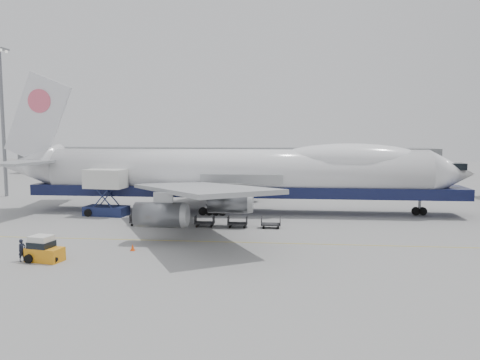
# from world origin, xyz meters

# --- Properties ---
(ground) EXTENTS (260.00, 260.00, 0.00)m
(ground) POSITION_xyz_m (0.00, 0.00, 0.00)
(ground) COLOR gray
(ground) RESTS_ON ground
(apron_line) EXTENTS (60.00, 0.15, 0.01)m
(apron_line) POSITION_xyz_m (0.00, -6.00, 0.01)
(apron_line) COLOR gold
(apron_line) RESTS_ON ground
(hangar) EXTENTS (110.00, 8.00, 7.00)m
(hangar) POSITION_xyz_m (-10.00, 70.00, 3.50)
(hangar) COLOR slate
(hangar) RESTS_ON ground
(floodlight_mast) EXTENTS (2.40, 2.40, 25.43)m
(floodlight_mast) POSITION_xyz_m (-42.00, 24.00, 14.27)
(floodlight_mast) COLOR slate
(floodlight_mast) RESTS_ON ground
(airliner) EXTENTS (67.00, 55.30, 19.98)m
(airliner) POSITION_xyz_m (0.64, 12.00, 5.62)
(airliner) COLOR white
(airliner) RESTS_ON ground
(catering_truck) EXTENTS (6.03, 4.49, 6.26)m
(catering_truck) POSITION_xyz_m (-17.38, 7.67, 3.47)
(catering_truck) COLOR #18214A
(catering_truck) RESTS_ON ground
(baggage_tug) EXTENTS (3.34, 2.21, 2.26)m
(baggage_tug) POSITION_xyz_m (-14.30, -14.61, 1.00)
(baggage_tug) COLOR orange
(baggage_tug) RESTS_ON ground
(ground_worker) EXTENTS (0.70, 0.84, 1.96)m
(ground_worker) POSITION_xyz_m (-16.17, -14.83, 0.98)
(ground_worker) COLOR black
(ground_worker) RESTS_ON ground
(traffic_cone) EXTENTS (0.43, 0.43, 0.64)m
(traffic_cone) POSITION_xyz_m (-7.70, -10.33, 0.30)
(traffic_cone) COLOR #F2490C
(traffic_cone) RESTS_ON ground
(dolly_0) EXTENTS (2.30, 1.35, 1.30)m
(dolly_0) POSITION_xyz_m (-10.69, 1.46, 0.53)
(dolly_0) COLOR #2D2D30
(dolly_0) RESTS_ON ground
(dolly_1) EXTENTS (2.30, 1.35, 1.30)m
(dolly_1) POSITION_xyz_m (-6.73, 1.46, 0.53)
(dolly_1) COLOR #2D2D30
(dolly_1) RESTS_ON ground
(dolly_2) EXTENTS (2.30, 1.35, 1.30)m
(dolly_2) POSITION_xyz_m (-2.77, 1.46, 0.53)
(dolly_2) COLOR #2D2D30
(dolly_2) RESTS_ON ground
(dolly_3) EXTENTS (2.30, 1.35, 1.30)m
(dolly_3) POSITION_xyz_m (1.19, 1.46, 0.53)
(dolly_3) COLOR #2D2D30
(dolly_3) RESTS_ON ground
(dolly_4) EXTENTS (2.30, 1.35, 1.30)m
(dolly_4) POSITION_xyz_m (5.15, 1.46, 0.53)
(dolly_4) COLOR #2D2D30
(dolly_4) RESTS_ON ground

